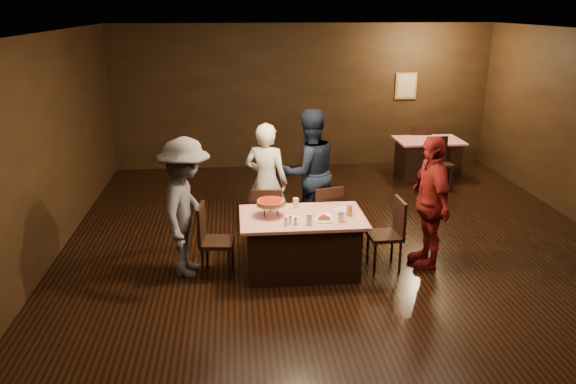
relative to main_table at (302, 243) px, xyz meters
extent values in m
plane|color=black|center=(0.64, 0.11, -0.39)|extent=(10.00, 10.00, 0.00)
cube|color=silver|center=(0.64, 0.11, 2.62)|extent=(8.00, 10.00, 0.04)
cube|color=black|center=(0.64, 5.11, 1.11)|extent=(8.00, 0.04, 3.00)
cube|color=black|center=(-3.36, 0.11, 1.11)|extent=(0.04, 10.00, 3.00)
cube|color=tan|center=(2.84, 5.08, 1.31)|extent=(0.46, 0.03, 0.56)
cube|color=beige|center=(2.84, 5.05, 1.31)|extent=(0.38, 0.01, 0.48)
cube|color=#B1140B|center=(0.00, 0.00, 0.00)|extent=(1.60, 1.00, 0.77)
cube|color=red|center=(3.06, 4.02, 0.00)|extent=(1.30, 0.90, 0.77)
cube|color=black|center=(-0.40, 0.75, 0.09)|extent=(0.46, 0.46, 0.95)
cube|color=black|center=(0.40, 0.75, 0.09)|extent=(0.51, 0.51, 0.95)
cube|color=black|center=(-1.10, 0.00, 0.09)|extent=(0.47, 0.47, 0.95)
cube|color=black|center=(1.10, 0.00, 0.09)|extent=(0.44, 0.44, 0.95)
cube|color=black|center=(3.06, 3.32, 0.09)|extent=(0.45, 0.45, 0.95)
cube|color=black|center=(3.06, 4.62, 0.09)|extent=(0.45, 0.45, 0.95)
imported|color=silver|center=(-0.39, 1.14, 0.50)|extent=(0.75, 0.63, 1.76)
imported|color=black|center=(0.26, 1.31, 0.57)|extent=(1.12, 0.99, 1.92)
imported|color=#4E4D51|center=(-1.47, 0.08, 0.52)|extent=(0.86, 1.26, 1.81)
imported|color=maroon|center=(1.69, 0.03, 0.50)|extent=(0.48, 1.06, 1.78)
cylinder|color=black|center=(-0.40, 0.15, 0.46)|extent=(0.01, 0.01, 0.15)
cylinder|color=black|center=(-0.49, 0.00, 0.46)|extent=(0.01, 0.01, 0.15)
cylinder|color=black|center=(-0.31, 0.00, 0.46)|extent=(0.01, 0.01, 0.15)
cylinder|color=silver|center=(-0.40, 0.05, 0.54)|extent=(0.38, 0.38, 0.01)
cylinder|color=#B27233|center=(-0.40, 0.05, 0.57)|extent=(0.35, 0.35, 0.05)
cylinder|color=#A5140C|center=(-0.40, 0.05, 0.60)|extent=(0.30, 0.30, 0.01)
cylinder|color=white|center=(0.25, -0.18, 0.39)|extent=(0.25, 0.25, 0.01)
cylinder|color=#B27233|center=(0.25, -0.18, 0.42)|extent=(0.18, 0.18, 0.04)
cylinder|color=#A5140C|center=(0.25, -0.18, 0.44)|extent=(0.14, 0.14, 0.01)
cylinder|color=white|center=(0.55, 0.15, 0.39)|extent=(0.25, 0.25, 0.01)
cylinder|color=silver|center=(0.05, -0.30, 0.46)|extent=(0.08, 0.08, 0.14)
cylinder|color=silver|center=(0.45, -0.25, 0.46)|extent=(0.08, 0.08, 0.14)
cylinder|color=#BF7F26|center=(0.60, -0.05, 0.46)|extent=(0.08, 0.08, 0.14)
cylinder|color=silver|center=(-0.05, 0.30, 0.46)|extent=(0.08, 0.08, 0.14)
cylinder|color=silver|center=(-0.18, -0.25, 0.43)|extent=(0.04, 0.04, 0.08)
cylinder|color=silver|center=(-0.18, -0.25, 0.47)|extent=(0.05, 0.05, 0.02)
cylinder|color=silver|center=(-0.12, -0.30, 0.43)|extent=(0.04, 0.04, 0.08)
cylinder|color=silver|center=(-0.12, -0.30, 0.47)|extent=(0.05, 0.05, 0.02)
cylinder|color=silver|center=(-0.24, -0.30, 0.43)|extent=(0.04, 0.04, 0.08)
cylinder|color=silver|center=(-0.24, -0.30, 0.47)|extent=(0.05, 0.05, 0.02)
cube|color=white|center=(0.30, 0.00, 0.39)|extent=(0.19, 0.19, 0.01)
cube|color=white|center=(-0.15, -0.05, 0.39)|extent=(0.21, 0.21, 0.01)
camera|label=1|loc=(-0.83, -6.68, 2.96)|focal=35.00mm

